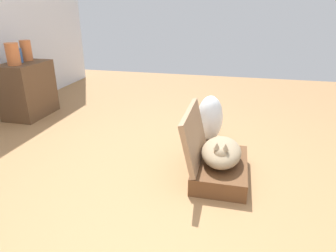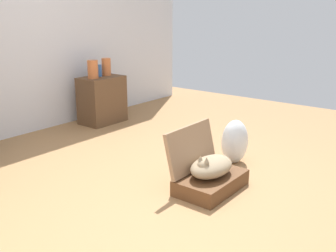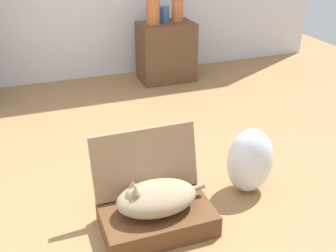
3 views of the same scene
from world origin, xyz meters
name	(u,v)px [view 1 (image 1 of 3)]	position (x,y,z in m)	size (l,w,h in m)	color
ground_plane	(159,201)	(0.00, 0.00, 0.00)	(7.68, 7.68, 0.00)	#9E7247
suitcase_base	(220,169)	(0.40, -0.36, 0.06)	(0.60, 0.38, 0.13)	brown
suitcase_lid	(194,135)	(0.40, -0.16, 0.31)	(0.60, 0.38, 0.04)	#9B7756
cat	(221,152)	(0.39, -0.36, 0.21)	(0.52, 0.28, 0.20)	#998466
plastic_bag_white	(210,118)	(1.05, -0.21, 0.21)	(0.30, 0.24, 0.42)	silver
side_table	(28,90)	(1.25, 1.85, 0.30)	(0.56, 0.37, 0.60)	brown
vase_tall	(13,54)	(1.11, 1.84, 0.71)	(0.13, 0.13, 0.22)	#CC6B38
vase_short	(26,50)	(1.39, 1.89, 0.71)	(0.12, 0.12, 0.22)	#CC6B38
vase_round	(18,56)	(1.25, 1.90, 0.68)	(0.09, 0.09, 0.15)	#38609E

